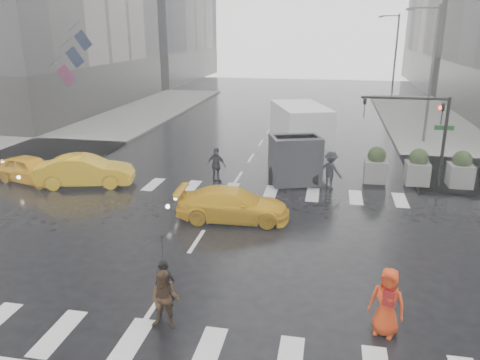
% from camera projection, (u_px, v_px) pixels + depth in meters
% --- Properties ---
extents(ground, '(120.00, 120.00, 0.00)m').
position_uv_depth(ground, '(197.00, 241.00, 17.36)').
color(ground, black).
rests_on(ground, ground).
extents(sidewalk_nw, '(35.00, 35.00, 0.15)m').
position_uv_depth(sidewalk_nw, '(22.00, 127.00, 37.22)').
color(sidewalk_nw, slate).
rests_on(sidewalk_nw, ground).
extents(road_markings, '(18.00, 48.00, 0.01)m').
position_uv_depth(road_markings, '(197.00, 241.00, 17.36)').
color(road_markings, silver).
rests_on(road_markings, ground).
extents(traffic_signal_pole, '(4.45, 0.42, 4.50)m').
position_uv_depth(traffic_signal_pole, '(424.00, 124.00, 22.21)').
color(traffic_signal_pole, black).
rests_on(traffic_signal_pole, ground).
extents(street_lamp_near, '(2.15, 0.22, 9.00)m').
position_uv_depth(street_lamp_near, '(430.00, 70.00, 30.67)').
color(street_lamp_near, '#59595B').
rests_on(street_lamp_near, ground).
extents(street_lamp_far, '(2.15, 0.22, 9.00)m').
position_uv_depth(street_lamp_far, '(394.00, 54.00, 49.35)').
color(street_lamp_far, '#59595B').
rests_on(street_lamp_far, ground).
extents(planter_west, '(1.10, 1.10, 1.80)m').
position_uv_depth(planter_west, '(376.00, 165.00, 23.44)').
color(planter_west, slate).
rests_on(planter_west, ground).
extents(planter_mid, '(1.10, 1.10, 1.80)m').
position_uv_depth(planter_mid, '(418.00, 168.00, 23.08)').
color(planter_mid, slate).
rests_on(planter_mid, ground).
extents(planter_east, '(1.10, 1.10, 1.80)m').
position_uv_depth(planter_east, '(461.00, 170.00, 22.72)').
color(planter_east, slate).
rests_on(planter_east, ground).
extents(flag_cluster, '(2.87, 3.06, 4.69)m').
position_uv_depth(flag_cluster, '(71.00, 55.00, 35.63)').
color(flag_cluster, '#59595B').
rests_on(flag_cluster, ground).
extents(pedestrian_black, '(1.01, 1.02, 2.43)m').
position_uv_depth(pedestrian_black, '(163.00, 263.00, 12.35)').
color(pedestrian_black, black).
rests_on(pedestrian_black, ground).
extents(pedestrian_brown, '(0.84, 0.68, 1.64)m').
position_uv_depth(pedestrian_brown, '(165.00, 300.00, 12.13)').
color(pedestrian_brown, '#3F2916').
rests_on(pedestrian_brown, ground).
extents(pedestrian_orange, '(1.05, 0.87, 1.85)m').
position_uv_depth(pedestrian_orange, '(387.00, 302.00, 11.83)').
color(pedestrian_orange, red).
rests_on(pedestrian_orange, ground).
extents(pedestrian_far_a, '(1.21, 0.93, 1.83)m').
position_uv_depth(pedestrian_far_a, '(217.00, 165.00, 23.71)').
color(pedestrian_far_a, black).
rests_on(pedestrian_far_a, ground).
extents(pedestrian_far_b, '(1.38, 1.18, 1.87)m').
position_uv_depth(pedestrian_far_b, '(331.00, 170.00, 22.79)').
color(pedestrian_far_b, black).
rests_on(pedestrian_far_b, ground).
extents(taxi_front, '(4.32, 2.63, 1.37)m').
position_uv_depth(taxi_front, '(31.00, 169.00, 23.83)').
color(taxi_front, '#FAB70D').
rests_on(taxi_front, ground).
extents(taxi_mid, '(4.93, 2.77, 1.54)m').
position_uv_depth(taxi_mid, '(85.00, 171.00, 23.29)').
color(taxi_mid, '#FAB70D').
rests_on(taxi_mid, ground).
extents(taxi_rear, '(4.21, 2.17, 1.34)m').
position_uv_depth(taxi_rear, '(233.00, 204.00, 19.12)').
color(taxi_rear, '#FAB70D').
rests_on(taxi_rear, ground).
extents(box_truck, '(2.47, 6.58, 3.50)m').
position_uv_depth(box_truck, '(299.00, 138.00, 25.42)').
color(box_truck, white).
rests_on(box_truck, ground).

